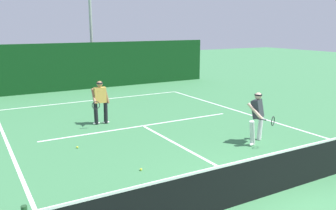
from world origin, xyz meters
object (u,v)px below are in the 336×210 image
object	(u,v)px
player_near	(257,115)
tennis_ball_extra	(141,169)
player_far	(100,101)
light_pole	(90,12)
tennis_ball	(77,147)

from	to	relation	value
player_near	tennis_ball_extra	distance (m)	4.28
player_far	light_pole	distance (m)	10.69
player_far	light_pole	xyz separation A→B (m)	(2.91, 9.66, 3.55)
tennis_ball_extra	light_pole	bearing A→B (deg)	76.24
tennis_ball_extra	light_pole	world-z (taller)	light_pole
tennis_ball	tennis_ball_extra	xyz separation A→B (m)	(0.94, -2.53, 0.00)
player_near	tennis_ball_extra	xyz separation A→B (m)	(-4.18, -0.21, -0.86)
player_near	player_far	bearing A→B (deg)	-79.34
player_far	player_near	bearing A→B (deg)	134.79
tennis_ball_extra	light_pole	distance (m)	15.53
player_far	light_pole	size ratio (longest dim) A/B	0.23
light_pole	player_far	bearing A→B (deg)	-106.76
tennis_ball_extra	light_pole	size ratio (longest dim) A/B	0.01
player_near	tennis_ball_extra	size ratio (longest dim) A/B	24.74
light_pole	tennis_ball_extra	bearing A→B (deg)	-103.76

